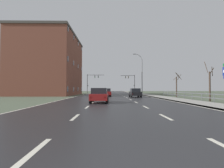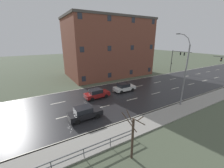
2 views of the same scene
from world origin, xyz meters
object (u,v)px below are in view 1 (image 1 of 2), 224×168
car_near_right (106,92)px  car_mid_centre (105,92)px  street_lamp_midground (141,75)px  traffic_signal_right (131,81)px  brick_building (50,65)px  car_distant (99,95)px  car_far_left (135,93)px  traffic_signal_left (91,80)px

car_near_right → car_mid_centre: same height
street_lamp_midground → traffic_signal_right: 16.15m
traffic_signal_right → brick_building: 27.28m
traffic_signal_right → car_near_right: (-7.92, -25.82, -3.40)m
traffic_signal_right → car_distant: size_ratio=1.49×
car_far_left → brick_building: 24.46m
car_far_left → car_mid_centre: bearing=118.1°
traffic_signal_right → car_far_left: bearing=-95.4°
brick_building → car_near_right: bearing=-35.2°
street_lamp_midground → brick_building: brick_building is taller
traffic_signal_left → car_far_left: size_ratio=1.55×
street_lamp_midground → car_distant: size_ratio=2.47×
traffic_signal_left → car_near_right: size_ratio=1.54×
street_lamp_midground → brick_building: 22.71m
car_far_left → car_mid_centre: same height
traffic_signal_left → car_near_right: bearing=-78.7°
street_lamp_midground → brick_building: size_ratio=0.47×
street_lamp_midground → traffic_signal_left: size_ratio=1.59×
car_near_right → car_distant: (-0.48, -17.29, 0.00)m
car_distant → car_mid_centre: 23.06m
car_near_right → car_far_left: (5.11, -3.90, 0.00)m
car_near_right → car_far_left: 6.43m
car_mid_centre → brick_building: bearing=162.5°
traffic_signal_left → car_mid_centre: (5.09, -21.18, -3.62)m
car_near_right → brick_building: brick_building is taller
street_lamp_midground → car_mid_centre: (-8.87, -3.93, -4.22)m
traffic_signal_right → traffic_signal_left: 13.35m
traffic_signal_left → traffic_signal_right: bearing=-4.9°
street_lamp_midground → brick_building: bearing=179.5°
car_near_right → car_far_left: bearing=-39.4°
street_lamp_midground → car_near_right: (-8.59, -9.71, -4.22)m
traffic_signal_left → brick_building: brick_building is taller
traffic_signal_right → car_far_left: (-2.80, -29.73, -3.40)m
car_far_left → car_mid_centre: (-5.40, 9.68, 0.00)m
traffic_signal_right → car_far_left: 30.05m
car_far_left → car_distant: bearing=-113.7°
traffic_signal_right → car_mid_centre: bearing=-112.2°
traffic_signal_right → car_near_right: 27.22m
brick_building → street_lamp_midground: bearing=-0.5°
car_near_right → car_mid_centre: 5.78m
traffic_signal_right → traffic_signal_left: bearing=175.1°
traffic_signal_left → car_mid_centre: traffic_signal_left is taller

